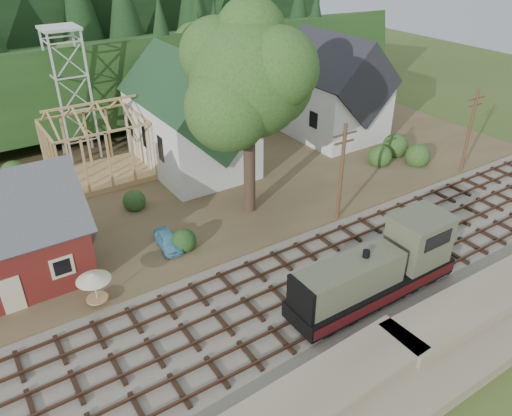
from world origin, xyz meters
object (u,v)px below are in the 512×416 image
locomotive (380,270)px  car_blue (168,241)px  car_red (375,127)px  patio_set (93,278)px

locomotive → car_blue: bearing=126.7°
car_blue → car_red: car_red is taller
locomotive → car_red: bearing=45.4°
locomotive → car_red: locomotive is taller
car_blue → patio_set: patio_set is taller
car_blue → patio_set: bearing=-146.8°
car_red → car_blue: bearing=97.5°
car_red → patio_set: bearing=99.7°
car_blue → patio_set: 6.99m
patio_set → locomotive: bearing=-29.9°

